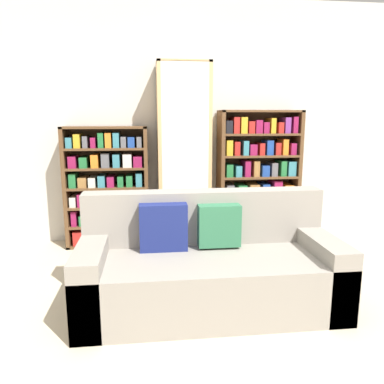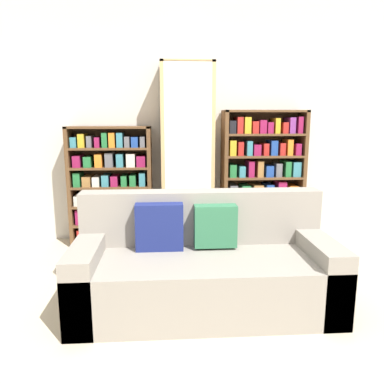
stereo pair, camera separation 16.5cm
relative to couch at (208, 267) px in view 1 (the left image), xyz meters
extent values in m
plane|color=beige|center=(0.12, -0.62, -0.29)|extent=(16.00, 16.00, 0.00)
cube|color=beige|center=(0.12, 1.73, 1.06)|extent=(6.54, 0.06, 2.70)
cube|color=gray|center=(0.00, -0.05, -0.09)|extent=(1.90, 0.82, 0.41)
cube|color=gray|center=(0.00, 0.26, 0.33)|extent=(1.90, 0.20, 0.42)
cube|color=gray|center=(-0.85, -0.05, -0.03)|extent=(0.20, 0.82, 0.53)
cube|color=gray|center=(0.85, -0.05, -0.03)|extent=(0.20, 0.82, 0.53)
cube|color=navy|center=(-0.33, 0.10, 0.30)|extent=(0.36, 0.12, 0.36)
cube|color=#2D6B47|center=(0.10, 0.10, 0.30)|extent=(0.32, 0.12, 0.32)
cube|color=brown|center=(-1.32, 1.52, 0.36)|extent=(0.04, 0.32, 1.32)
cube|color=brown|center=(-0.46, 1.52, 0.36)|extent=(0.04, 0.32, 1.32)
cube|color=brown|center=(-0.89, 1.52, 1.01)|extent=(0.90, 0.32, 0.02)
cube|color=brown|center=(-0.89, 1.52, -0.28)|extent=(0.90, 0.32, 0.02)
cube|color=brown|center=(-0.89, 1.67, 0.36)|extent=(0.90, 0.01, 1.32)
cube|color=brown|center=(-0.89, 1.52, -0.06)|extent=(0.82, 0.32, 0.02)
cube|color=brown|center=(-0.89, 1.52, 0.15)|extent=(0.82, 0.32, 0.02)
cube|color=brown|center=(-0.89, 1.52, 0.36)|extent=(0.82, 0.32, 0.02)
cube|color=brown|center=(-0.89, 1.52, 0.58)|extent=(0.82, 0.32, 0.02)
cube|color=brown|center=(-0.89, 1.52, 0.79)|extent=(0.82, 0.32, 0.02)
cube|color=#AD231E|center=(-1.22, 1.51, -0.19)|extent=(0.10, 0.24, 0.16)
cube|color=#5B5B60|center=(-1.08, 1.51, -0.19)|extent=(0.10, 0.24, 0.16)
cube|color=#8E1947|center=(-0.96, 1.51, -0.20)|extent=(0.08, 0.24, 0.14)
cube|color=#8E1947|center=(-0.82, 1.51, -0.22)|extent=(0.09, 0.24, 0.11)
cube|color=black|center=(-0.69, 1.51, -0.20)|extent=(0.10, 0.24, 0.13)
cube|color=#8E1947|center=(-0.55, 1.51, -0.22)|extent=(0.11, 0.24, 0.11)
cube|color=#8E1947|center=(-1.25, 1.51, 0.04)|extent=(0.05, 0.24, 0.16)
cube|color=#237038|center=(-1.16, 1.51, 0.01)|extent=(0.07, 0.24, 0.11)
cube|color=black|center=(-1.06, 1.51, 0.02)|extent=(0.07, 0.24, 0.13)
cube|color=gold|center=(-0.98, 1.51, 0.02)|extent=(0.07, 0.24, 0.13)
cube|color=#1E4293|center=(-0.89, 1.51, 0.03)|extent=(0.07, 0.24, 0.16)
cube|color=black|center=(-0.80, 1.51, 0.03)|extent=(0.08, 0.24, 0.16)
cube|color=#8E1947|center=(-0.71, 1.51, 0.03)|extent=(0.08, 0.24, 0.16)
cube|color=#7A3384|center=(-0.62, 1.51, 0.03)|extent=(0.06, 0.24, 0.15)
cube|color=black|center=(-0.53, 1.51, 0.03)|extent=(0.06, 0.24, 0.16)
cube|color=beige|center=(-1.25, 1.51, 0.22)|extent=(0.06, 0.24, 0.11)
cube|color=#8E1947|center=(-1.16, 1.51, 0.23)|extent=(0.07, 0.24, 0.14)
cube|color=#8E1947|center=(-1.09, 1.51, 0.24)|extent=(0.05, 0.24, 0.16)
cube|color=#AD231E|center=(-1.01, 1.51, 0.25)|extent=(0.05, 0.24, 0.16)
cube|color=#237038|center=(-0.93, 1.51, 0.23)|extent=(0.06, 0.24, 0.13)
cube|color=#7A3384|center=(-0.85, 1.51, 0.23)|extent=(0.06, 0.24, 0.13)
cube|color=orange|center=(-0.76, 1.51, 0.23)|extent=(0.06, 0.24, 0.12)
cube|color=black|center=(-0.68, 1.51, 0.23)|extent=(0.06, 0.24, 0.14)
cube|color=olive|center=(-0.61, 1.51, 0.24)|extent=(0.07, 0.24, 0.15)
cube|color=#237038|center=(-0.52, 1.51, 0.23)|extent=(0.05, 0.24, 0.14)
cube|color=#237038|center=(-1.24, 1.51, 0.45)|extent=(0.07, 0.24, 0.15)
cube|color=olive|center=(-1.14, 1.51, 0.43)|extent=(0.09, 0.24, 0.11)
cube|color=beige|center=(-1.04, 1.51, 0.43)|extent=(0.07, 0.24, 0.10)
cube|color=teal|center=(-0.94, 1.51, 0.44)|extent=(0.07, 0.24, 0.12)
cube|color=#8E1947|center=(-0.84, 1.51, 0.43)|extent=(0.07, 0.24, 0.11)
cube|color=#237038|center=(-0.74, 1.51, 0.43)|extent=(0.06, 0.24, 0.11)
cube|color=#237038|center=(-0.64, 1.51, 0.44)|extent=(0.07, 0.24, 0.12)
cube|color=teal|center=(-0.54, 1.51, 0.45)|extent=(0.07, 0.24, 0.15)
cube|color=#8E1947|center=(-1.23, 1.51, 0.65)|extent=(0.08, 0.24, 0.13)
cube|color=#237038|center=(-1.12, 1.51, 0.64)|extent=(0.08, 0.24, 0.11)
cube|color=orange|center=(-1.00, 1.51, 0.66)|extent=(0.08, 0.24, 0.14)
cube|color=#5B5B60|center=(-0.89, 1.51, 0.66)|extent=(0.08, 0.24, 0.15)
cube|color=teal|center=(-0.77, 1.51, 0.66)|extent=(0.07, 0.24, 0.14)
cube|color=beige|center=(-0.66, 1.51, 0.66)|extent=(0.09, 0.24, 0.14)
cube|color=#8E1947|center=(-0.54, 1.51, 0.65)|extent=(0.09, 0.24, 0.12)
cube|color=teal|center=(-1.25, 1.51, 0.85)|extent=(0.06, 0.24, 0.11)
cube|color=gold|center=(-1.17, 1.51, 0.87)|extent=(0.07, 0.24, 0.15)
cube|color=#5B5B60|center=(-1.09, 1.51, 0.86)|extent=(0.05, 0.24, 0.12)
cube|color=#8E1947|center=(-1.00, 1.51, 0.85)|extent=(0.05, 0.24, 0.11)
cube|color=#237038|center=(-0.92, 1.51, 0.88)|extent=(0.06, 0.24, 0.16)
cube|color=orange|center=(-0.85, 1.51, 0.88)|extent=(0.06, 0.24, 0.16)
cube|color=teal|center=(-0.76, 1.51, 0.88)|extent=(0.06, 0.24, 0.16)
cube|color=#5B5B60|center=(-0.69, 1.51, 0.86)|extent=(0.06, 0.24, 0.12)
cube|color=#1E4293|center=(-0.61, 1.51, 0.86)|extent=(0.07, 0.24, 0.11)
cube|color=#5B5B60|center=(-0.52, 1.51, 0.86)|extent=(0.05, 0.24, 0.11)
cube|color=tan|center=(-0.31, 1.50, 0.70)|extent=(0.04, 0.36, 1.99)
cube|color=tan|center=(0.23, 1.50, 0.70)|extent=(0.04, 0.36, 1.99)
cube|color=tan|center=(-0.04, 1.50, 1.69)|extent=(0.58, 0.36, 0.02)
cube|color=tan|center=(-0.04, 1.50, -0.28)|extent=(0.58, 0.36, 0.02)
cube|color=tan|center=(-0.04, 1.67, 0.70)|extent=(0.58, 0.01, 1.99)
cube|color=silver|center=(-0.04, 1.32, 0.70)|extent=(0.50, 0.01, 1.97)
cube|color=tan|center=(-0.04, 1.50, 0.12)|extent=(0.50, 0.32, 0.02)
cube|color=tan|center=(-0.04, 1.50, 0.51)|extent=(0.50, 0.32, 0.02)
cube|color=tan|center=(-0.04, 1.50, 0.90)|extent=(0.50, 0.32, 0.02)
cube|color=tan|center=(-0.04, 1.50, 1.28)|extent=(0.50, 0.32, 0.02)
cylinder|color=silver|center=(-0.23, 1.51, -0.24)|extent=(0.01, 0.01, 0.07)
cone|color=silver|center=(-0.23, 1.51, -0.16)|extent=(0.05, 0.05, 0.09)
cylinder|color=silver|center=(-0.15, 1.51, -0.24)|extent=(0.01, 0.01, 0.07)
cone|color=silver|center=(-0.15, 1.51, -0.16)|extent=(0.05, 0.05, 0.09)
cylinder|color=silver|center=(-0.08, 1.52, -0.24)|extent=(0.01, 0.01, 0.07)
cone|color=silver|center=(-0.08, 1.52, -0.16)|extent=(0.05, 0.05, 0.09)
cylinder|color=silver|center=(0.00, 1.48, -0.24)|extent=(0.01, 0.01, 0.07)
cone|color=silver|center=(0.00, 1.48, -0.16)|extent=(0.05, 0.05, 0.09)
cylinder|color=silver|center=(0.08, 1.49, -0.24)|extent=(0.01, 0.01, 0.07)
cone|color=silver|center=(0.08, 1.49, -0.16)|extent=(0.05, 0.05, 0.09)
cylinder|color=silver|center=(0.15, 1.48, -0.24)|extent=(0.01, 0.01, 0.07)
cone|color=silver|center=(0.15, 1.48, -0.16)|extent=(0.05, 0.05, 0.09)
cylinder|color=silver|center=(-0.21, 1.49, 0.17)|extent=(0.01, 0.01, 0.07)
cone|color=silver|center=(-0.21, 1.49, 0.25)|extent=(0.08, 0.08, 0.09)
cylinder|color=silver|center=(-0.09, 1.49, 0.17)|extent=(0.01, 0.01, 0.07)
cone|color=silver|center=(-0.09, 1.49, 0.25)|extent=(0.08, 0.08, 0.09)
cylinder|color=silver|center=(0.02, 1.48, 0.17)|extent=(0.01, 0.01, 0.07)
cone|color=silver|center=(0.02, 1.48, 0.25)|extent=(0.08, 0.08, 0.09)
cylinder|color=silver|center=(0.13, 1.51, 0.17)|extent=(0.01, 0.01, 0.07)
cone|color=silver|center=(0.13, 1.51, 0.25)|extent=(0.08, 0.08, 0.09)
cylinder|color=silver|center=(-0.21, 1.49, 0.56)|extent=(0.01, 0.01, 0.09)
cone|color=silver|center=(-0.21, 1.49, 0.66)|extent=(0.08, 0.08, 0.11)
cylinder|color=silver|center=(-0.09, 1.50, 0.56)|extent=(0.01, 0.01, 0.09)
cone|color=silver|center=(-0.09, 1.50, 0.66)|extent=(0.08, 0.08, 0.11)
cylinder|color=silver|center=(0.02, 1.48, 0.56)|extent=(0.01, 0.01, 0.09)
cone|color=silver|center=(0.02, 1.48, 0.66)|extent=(0.08, 0.08, 0.11)
cylinder|color=silver|center=(0.13, 1.48, 0.56)|extent=(0.01, 0.01, 0.09)
cone|color=silver|center=(0.13, 1.48, 0.66)|extent=(0.08, 0.08, 0.11)
cylinder|color=silver|center=(-0.21, 1.50, 0.94)|extent=(0.01, 0.01, 0.06)
cone|color=silver|center=(-0.21, 1.50, 1.01)|extent=(0.08, 0.08, 0.08)
cylinder|color=silver|center=(-0.09, 1.49, 0.94)|extent=(0.01, 0.01, 0.06)
cone|color=silver|center=(-0.09, 1.49, 1.01)|extent=(0.08, 0.08, 0.08)
cylinder|color=silver|center=(0.02, 1.48, 0.94)|extent=(0.01, 0.01, 0.06)
cone|color=silver|center=(0.02, 1.48, 1.01)|extent=(0.08, 0.08, 0.08)
cylinder|color=silver|center=(0.13, 1.51, 0.94)|extent=(0.01, 0.01, 0.06)
cone|color=silver|center=(0.13, 1.51, 1.01)|extent=(0.08, 0.08, 0.08)
cylinder|color=silver|center=(-0.19, 1.51, 1.33)|extent=(0.01, 0.01, 0.07)
cone|color=silver|center=(-0.19, 1.51, 1.41)|extent=(0.09, 0.09, 0.08)
cylinder|color=silver|center=(-0.04, 1.50, 1.33)|extent=(0.01, 0.01, 0.07)
cone|color=silver|center=(-0.04, 1.50, 1.41)|extent=(0.09, 0.09, 0.08)
cylinder|color=silver|center=(0.11, 1.51, 1.33)|extent=(0.01, 0.01, 0.07)
cone|color=silver|center=(0.11, 1.51, 1.41)|extent=(0.09, 0.09, 0.08)
cube|color=brown|center=(0.38, 1.52, 0.45)|extent=(0.04, 0.32, 1.49)
cube|color=brown|center=(1.27, 1.52, 0.45)|extent=(0.04, 0.32, 1.49)
cube|color=brown|center=(0.82, 1.52, 1.18)|extent=(0.93, 0.32, 0.02)
cube|color=brown|center=(0.82, 1.52, -0.28)|extent=(0.93, 0.32, 0.02)
cube|color=brown|center=(0.82, 1.67, 0.45)|extent=(0.93, 0.01, 1.49)
cube|color=brown|center=(0.82, 1.52, -0.03)|extent=(0.85, 0.32, 0.02)
cube|color=brown|center=(0.82, 1.52, 0.21)|extent=(0.85, 0.32, 0.02)
cube|color=brown|center=(0.82, 1.52, 0.45)|extent=(0.85, 0.32, 0.02)
cube|color=brown|center=(0.82, 1.52, 0.69)|extent=(0.85, 0.32, 0.02)
cube|color=brown|center=(0.82, 1.52, 0.93)|extent=(0.85, 0.32, 0.02)
cube|color=gold|center=(0.46, 1.51, -0.18)|extent=(0.08, 0.24, 0.19)
cube|color=#237038|center=(0.57, 1.51, -0.18)|extent=(0.08, 0.24, 0.17)
cube|color=#8E1947|center=(0.67, 1.51, -0.18)|extent=(0.08, 0.24, 0.18)
cube|color=#8E1947|center=(0.77, 1.51, -0.20)|extent=(0.07, 0.24, 0.15)
cube|color=gold|center=(0.88, 1.51, -0.19)|extent=(0.07, 0.24, 0.16)
cube|color=#AD231E|center=(0.98, 1.51, -0.18)|extent=(0.09, 0.24, 0.17)
cube|color=#1E4293|center=(1.08, 1.51, -0.21)|extent=(0.07, 0.24, 0.13)
cube|color=#5B5B60|center=(1.18, 1.51, -0.18)|extent=(0.07, 0.24, 0.18)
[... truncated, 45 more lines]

